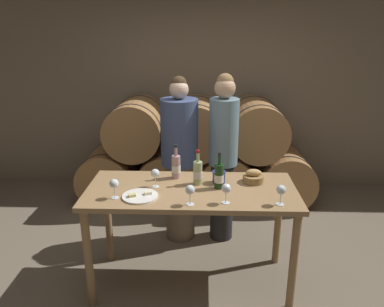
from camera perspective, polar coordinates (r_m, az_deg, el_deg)
name	(u,v)px	position (r m, az deg, el deg)	size (l,w,h in m)	color
ground_plane	(191,281)	(3.51, -0.08, -18.83)	(10.00, 10.00, 0.00)	#726654
stone_wall_back	(197,70)	(5.09, 0.80, 12.66)	(10.00, 0.12, 3.20)	#7F705B
barrel_stack	(196,154)	(4.75, 0.61, -0.09)	(2.92, 0.89, 1.31)	#9E7042
tasting_table	(191,202)	(3.09, -0.09, -7.33)	(1.70, 0.75, 0.89)	#99754C
person_left	(180,161)	(3.77, -1.88, -1.11)	(0.37, 0.37, 1.70)	#756651
person_right	(223,157)	(3.75, 4.76, -0.49)	(0.29, 0.29, 1.73)	#232326
wine_bottle_red	(219,176)	(3.02, 4.14, -3.44)	(0.08, 0.08, 0.31)	#193819
wine_bottle_white	(198,173)	(3.10, 0.89, -2.92)	(0.08, 0.08, 0.30)	#ADBC7F
wine_bottle_rose	(176,167)	(3.22, -2.44, -2.01)	(0.08, 0.08, 0.30)	#BC8E93
blue_crock	(219,176)	(3.15, 4.12, -3.50)	(0.11, 0.11, 0.10)	navy
bread_basket	(253,177)	(3.19, 9.32, -3.59)	(0.17, 0.17, 0.12)	olive
cheese_plate	(140,196)	(2.93, -7.91, -6.43)	(0.28, 0.28, 0.04)	white
wine_glass_far_left	(114,184)	(2.90, -11.78, -4.61)	(0.07, 0.07, 0.15)	white
wine_glass_left	(155,174)	(3.05, -5.63, -3.10)	(0.07, 0.07, 0.15)	white
wine_glass_center	(190,190)	(2.74, -0.34, -5.65)	(0.07, 0.07, 0.15)	white
wine_glass_right	(226,189)	(2.77, 5.24, -5.41)	(0.07, 0.07, 0.15)	white
wine_glass_far_right	(281,190)	(2.81, 13.43, -5.50)	(0.07, 0.07, 0.15)	white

